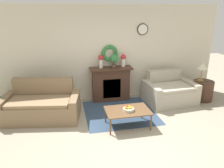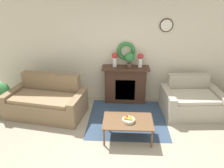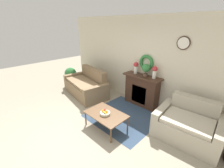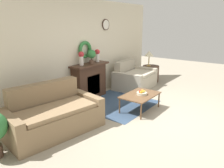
# 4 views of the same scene
# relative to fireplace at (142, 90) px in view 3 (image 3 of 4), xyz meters

# --- Properties ---
(ground_plane) EXTENTS (16.00, 16.00, 0.00)m
(ground_plane) POSITION_rel_fireplace_xyz_m (-0.12, -2.31, -0.50)
(ground_plane) COLOR #9E937F
(floor_rug) EXTENTS (1.80, 1.76, 0.01)m
(floor_rug) POSITION_rel_fireplace_xyz_m (0.05, -0.88, -0.50)
(floor_rug) COLOR #334760
(floor_rug) RESTS_ON ground_plane
(wall_back) EXTENTS (6.80, 0.16, 2.70)m
(wall_back) POSITION_rel_fireplace_xyz_m (-0.12, 0.21, 0.85)
(wall_back) COLOR beige
(wall_back) RESTS_ON ground_plane
(fireplace) EXTENTS (1.21, 0.41, 0.99)m
(fireplace) POSITION_rel_fireplace_xyz_m (0.00, 0.00, 0.00)
(fireplace) COLOR #42281C
(fireplace) RESTS_ON ground_plane
(couch_left) EXTENTS (1.95, 1.23, 0.93)m
(couch_left) POSITION_rel_fireplace_xyz_m (-1.89, -0.76, -0.18)
(couch_left) COLOR #846B4C
(couch_left) RESTS_ON ground_plane
(loveseat_right) EXTENTS (1.43, 1.10, 0.87)m
(loveseat_right) POSITION_rel_fireplace_xyz_m (1.61, -0.50, -0.19)
(loveseat_right) COLOR #B2A893
(loveseat_right) RESTS_ON ground_plane
(coffee_table) EXTENTS (1.00, 0.66, 0.41)m
(coffee_table) POSITION_rel_fireplace_xyz_m (0.05, -1.60, -0.13)
(coffee_table) COLOR brown
(coffee_table) RESTS_ON ground_plane
(fruit_bowl) EXTENTS (0.25, 0.25, 0.12)m
(fruit_bowl) POSITION_rel_fireplace_xyz_m (0.06, -1.64, -0.05)
(fruit_bowl) COLOR beige
(fruit_bowl) RESTS_ON coffee_table
(vase_on_mantel_left) EXTENTS (0.15, 0.15, 0.37)m
(vase_on_mantel_left) POSITION_rel_fireplace_xyz_m (-0.28, 0.01, 0.70)
(vase_on_mantel_left) COLOR silver
(vase_on_mantel_left) RESTS_ON fireplace
(vase_on_mantel_right) EXTENTS (0.15, 0.15, 0.36)m
(vase_on_mantel_right) POSITION_rel_fireplace_xyz_m (0.37, 0.01, 0.70)
(vase_on_mantel_right) COLOR silver
(vase_on_mantel_right) RESTS_ON fireplace
(potted_plant_on_mantel) EXTENTS (0.24, 0.24, 0.38)m
(potted_plant_on_mantel) POSITION_rel_fireplace_xyz_m (0.10, -0.01, 0.73)
(potted_plant_on_mantel) COLOR brown
(potted_plant_on_mantel) RESTS_ON fireplace
(potted_plant_floor_by_couch) EXTENTS (0.48, 0.48, 0.77)m
(potted_plant_floor_by_couch) POSITION_rel_fireplace_xyz_m (-3.03, -0.71, -0.00)
(potted_plant_floor_by_couch) COLOR brown
(potted_plant_floor_by_couch) RESTS_ON ground_plane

